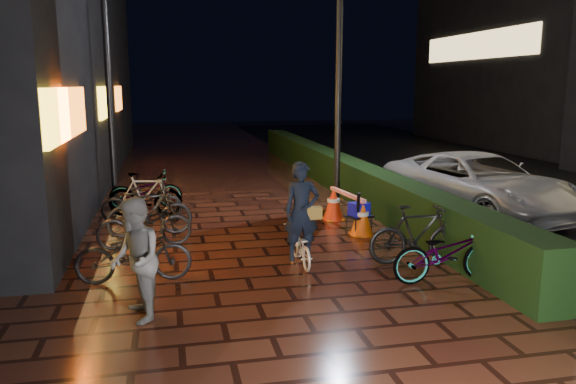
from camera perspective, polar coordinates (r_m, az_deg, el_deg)
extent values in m
plane|color=#381911|center=(8.84, -0.05, -9.66)|extent=(80.00, 80.00, 0.00)
cube|color=black|center=(17.21, 26.69, -0.68)|extent=(11.00, 60.00, 0.01)
cube|color=black|center=(17.06, 5.14, 2.04)|extent=(0.70, 20.00, 1.00)
imported|color=slate|center=(7.67, -15.25, -6.69)|extent=(0.77, 0.91, 1.67)
imported|color=#A9A9AE|center=(14.35, 18.73, 0.80)|extent=(3.54, 5.67, 1.46)
cube|color=yellow|center=(9.75, -22.46, 7.12)|extent=(0.08, 2.00, 0.90)
cube|color=orange|center=(11.23, -21.13, 7.60)|extent=(0.08, 3.00, 0.90)
cube|color=yellow|center=(17.18, -18.12, 8.66)|extent=(0.08, 2.80, 0.90)
cube|color=orange|center=(22.16, -16.84, 9.10)|extent=(0.08, 2.20, 0.90)
cube|color=black|center=(32.65, 25.15, 16.72)|extent=(8.00, 14.00, 14.00)
cube|color=#FFD88C|center=(30.25, 18.53, 13.90)|extent=(0.06, 10.00, 1.30)
cylinder|color=black|center=(14.06, 5.13, 9.75)|extent=(0.19, 0.19, 5.68)
cylinder|color=black|center=(14.86, -17.69, 9.37)|extent=(0.20, 0.20, 5.69)
imported|color=white|center=(9.83, 1.24, -5.47)|extent=(0.45, 1.27, 0.67)
imported|color=black|center=(9.58, 1.40, -1.98)|extent=(0.62, 0.41, 1.70)
cube|color=olive|center=(9.62, 2.57, -2.13)|extent=(0.30, 0.13, 0.22)
cone|color=#FF5D0D|center=(11.81, 7.51, -2.50)|extent=(0.49, 0.49, 0.78)
cone|color=red|center=(13.08, 4.65, -1.14)|extent=(0.49, 0.49, 0.78)
cube|color=#D6510B|center=(11.90, 7.46, -4.24)|extent=(0.47, 0.47, 0.03)
cube|color=orange|center=(13.16, 4.63, -2.72)|extent=(0.47, 0.47, 0.03)
cube|color=red|center=(12.37, 6.04, -0.23)|extent=(0.29, 1.66, 0.08)
cube|color=black|center=(11.92, 7.22, -2.46)|extent=(0.61, 0.55, 0.04)
cylinder|color=black|center=(11.72, 6.89, -3.67)|extent=(0.03, 0.03, 0.35)
cylinder|color=black|center=(11.96, 8.46, -3.41)|extent=(0.03, 0.03, 0.35)
cylinder|color=black|center=(11.98, 5.93, -3.33)|extent=(0.03, 0.03, 0.35)
cylinder|color=black|center=(12.21, 7.49, -3.08)|extent=(0.03, 0.03, 0.35)
cube|color=#0F0DAB|center=(11.88, 7.24, -1.72)|extent=(0.45, 0.41, 0.28)
cylinder|color=black|center=(11.70, 7.10, -2.01)|extent=(0.17, 0.41, 0.90)
imported|color=black|center=(14.63, -14.26, 0.18)|extent=(1.81, 0.65, 0.95)
imported|color=black|center=(9.25, -15.41, -6.02)|extent=(1.81, 0.65, 0.95)
imported|color=black|center=(11.90, -13.90, -1.95)|extent=(1.80, 0.72, 1.05)
imported|color=black|center=(13.76, -14.32, -0.26)|extent=(1.81, 0.79, 1.05)
imported|color=black|center=(11.15, -14.38, -3.10)|extent=(1.87, 0.86, 0.95)
imported|color=black|center=(13.19, -14.62, -0.97)|extent=(1.83, 0.70, 0.95)
imported|color=black|center=(9.28, 15.82, -5.98)|extent=(1.80, 0.63, 0.95)
imported|color=black|center=(10.07, 13.07, -4.23)|extent=(1.79, 0.65, 1.05)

